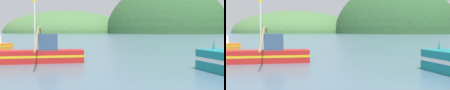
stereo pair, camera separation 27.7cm
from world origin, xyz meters
The scene contains 3 objects.
hill_far_right centered at (-62.16, 227.02, 0.00)m, with size 105.92×84.73×37.84m, color #47703D.
hill_mid_right centered at (21.90, 211.78, 0.00)m, with size 92.09×73.67×76.61m, color #2D562D.
fishing_boat_red centered at (0.19, 19.86, 0.78)m, with size 7.88×11.41×5.49m.
Camera 2 is at (9.91, -3.19, 2.89)m, focal length 44.68 mm.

